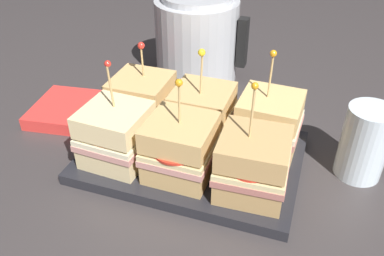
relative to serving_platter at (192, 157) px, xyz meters
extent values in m
plane|color=#383333|center=(0.00, 0.00, -0.01)|extent=(6.00, 6.00, 0.00)
cube|color=#232328|center=(0.00, 0.00, 0.00)|extent=(0.35, 0.24, 0.01)
cube|color=#232328|center=(0.00, 0.00, 0.01)|extent=(0.35, 0.24, 0.01)
cube|color=beige|center=(-0.11, -0.05, 0.03)|extent=(0.10, 0.10, 0.03)
cube|color=tan|center=(-0.11, -0.05, 0.05)|extent=(0.10, 0.10, 0.01)
cube|color=beige|center=(-0.11, -0.05, 0.06)|extent=(0.10, 0.10, 0.01)
cylinder|color=red|center=(-0.11, -0.07, 0.06)|extent=(0.05, 0.05, 0.00)
cube|color=beige|center=(-0.11, -0.05, 0.08)|extent=(0.10, 0.10, 0.03)
cylinder|color=tan|center=(-0.11, -0.05, 0.13)|extent=(0.00, 0.01, 0.08)
sphere|color=red|center=(-0.11, -0.05, 0.17)|extent=(0.01, 0.01, 0.01)
cube|color=tan|center=(0.00, -0.05, 0.03)|extent=(0.10, 0.10, 0.03)
cube|color=tan|center=(0.00, -0.05, 0.05)|extent=(0.10, 0.10, 0.01)
cube|color=beige|center=(0.00, -0.05, 0.06)|extent=(0.10, 0.10, 0.01)
cylinder|color=red|center=(0.00, -0.07, 0.06)|extent=(0.07, 0.07, 0.00)
cube|color=tan|center=(0.00, -0.05, 0.08)|extent=(0.10, 0.10, 0.03)
cylinder|color=tan|center=(0.00, -0.05, 0.13)|extent=(0.00, 0.00, 0.08)
sphere|color=orange|center=(0.00, -0.05, 0.16)|extent=(0.01, 0.01, 0.01)
cube|color=tan|center=(0.11, -0.05, 0.03)|extent=(0.10, 0.10, 0.03)
cube|color=#B26B60|center=(0.11, -0.05, 0.05)|extent=(0.10, 0.10, 0.01)
cube|color=beige|center=(0.11, -0.05, 0.06)|extent=(0.10, 0.10, 0.01)
cylinder|color=red|center=(0.11, -0.07, 0.06)|extent=(0.06, 0.06, 0.00)
cube|color=tan|center=(0.11, -0.05, 0.08)|extent=(0.10, 0.10, 0.03)
cylinder|color=tan|center=(0.10, -0.05, 0.13)|extent=(0.00, 0.01, 0.09)
sphere|color=orange|center=(0.10, -0.05, 0.18)|extent=(0.01, 0.01, 0.01)
cube|color=tan|center=(-0.11, 0.05, 0.03)|extent=(0.09, 0.09, 0.03)
cube|color=#B26B60|center=(-0.11, 0.05, 0.05)|extent=(0.10, 0.10, 0.01)
cube|color=beige|center=(-0.11, 0.05, 0.06)|extent=(0.10, 0.10, 0.01)
cylinder|color=red|center=(-0.11, 0.03, 0.06)|extent=(0.05, 0.05, 0.00)
cube|color=tan|center=(-0.11, 0.05, 0.08)|extent=(0.09, 0.09, 0.03)
cylinder|color=tan|center=(-0.11, 0.06, 0.12)|extent=(0.00, 0.01, 0.07)
sphere|color=red|center=(-0.11, 0.06, 0.16)|extent=(0.01, 0.01, 0.01)
cube|color=tan|center=(0.00, 0.05, 0.03)|extent=(0.09, 0.09, 0.03)
cube|color=#B26B60|center=(0.00, 0.05, 0.05)|extent=(0.10, 0.10, 0.01)
cube|color=beige|center=(0.00, 0.05, 0.06)|extent=(0.10, 0.10, 0.01)
cube|color=tan|center=(0.00, 0.05, 0.08)|extent=(0.09, 0.09, 0.03)
cylinder|color=tan|center=(0.00, 0.04, 0.13)|extent=(0.00, 0.01, 0.08)
sphere|color=yellow|center=(0.00, 0.04, 0.17)|extent=(0.01, 0.01, 0.01)
cube|color=tan|center=(0.11, 0.06, 0.03)|extent=(0.10, 0.10, 0.03)
cube|color=tan|center=(0.11, 0.06, 0.05)|extent=(0.10, 0.10, 0.01)
cube|color=beige|center=(0.11, 0.06, 0.06)|extent=(0.10, 0.10, 0.01)
cylinder|color=red|center=(0.11, 0.04, 0.06)|extent=(0.07, 0.07, 0.00)
cube|color=#E0B771|center=(0.11, 0.06, 0.08)|extent=(0.10, 0.10, 0.03)
cylinder|color=tan|center=(0.10, 0.06, 0.13)|extent=(0.00, 0.01, 0.08)
sphere|color=orange|center=(0.10, 0.06, 0.17)|extent=(0.01, 0.01, 0.01)
cylinder|color=#B7BABF|center=(-0.09, 0.29, 0.08)|extent=(0.18, 0.18, 0.17)
cube|color=black|center=(0.01, 0.29, 0.09)|extent=(0.02, 0.02, 0.10)
cylinder|color=silver|center=(0.26, 0.06, 0.05)|extent=(0.07, 0.07, 0.12)
cube|color=red|center=(-0.27, 0.06, 0.00)|extent=(0.15, 0.15, 0.02)
camera|label=1|loc=(0.17, -0.50, 0.42)|focal=38.00mm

